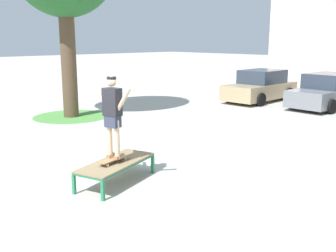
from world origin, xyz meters
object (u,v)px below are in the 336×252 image
(car_tan, at_px, (261,87))
(skater, at_px, (113,112))
(car_grey, at_px, (327,92))
(skate_box, at_px, (116,164))
(skateboard, at_px, (114,159))

(car_tan, bearing_deg, skater, -69.57)
(car_grey, bearing_deg, skater, -83.81)
(skate_box, xyz_separation_m, skateboard, (0.02, -0.06, 0.12))
(skate_box, relative_size, car_tan, 0.48)
(skater, bearing_deg, car_tan, 110.43)
(skate_box, distance_m, skateboard, 0.14)
(car_grey, bearing_deg, skateboard, -83.81)
(skater, xyz_separation_m, car_grey, (-1.34, 12.40, -0.84))
(skate_box, height_order, car_grey, car_grey)
(skate_box, bearing_deg, skater, -71.52)
(car_tan, xyz_separation_m, car_grey, (3.08, 0.52, 0.00))
(skate_box, relative_size, car_grey, 0.48)
(skate_box, distance_m, car_tan, 12.61)
(skate_box, bearing_deg, car_grey, 96.12)
(skateboard, relative_size, car_grey, 0.20)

